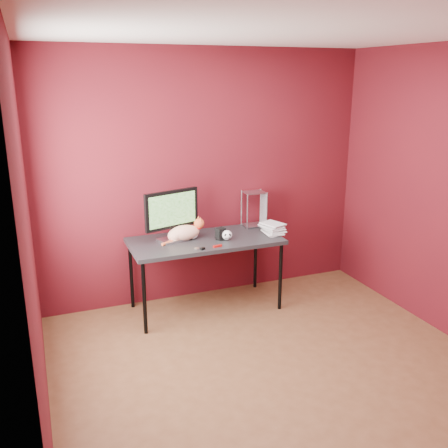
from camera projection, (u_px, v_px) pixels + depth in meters
name	position (u px, v px, depth m)	size (l,w,h in m)	color
room	(287.00, 201.00, 3.60)	(3.52, 3.52, 2.61)	brown
desk	(205.00, 244.00, 4.98)	(1.50, 0.70, 0.75)	black
monitor	(172.00, 213.00, 4.85)	(0.57, 0.26, 0.51)	#A7A7AB
cat	(184.00, 232.00, 4.92)	(0.47, 0.20, 0.22)	orange
skull_mug	(227.00, 235.00, 4.93)	(0.10, 0.11, 0.10)	white
speaker	(221.00, 234.00, 4.94)	(0.10, 0.10, 0.12)	black
book_stack	(267.00, 178.00, 4.96)	(0.24, 0.28, 1.18)	beige
wire_rack	(254.00, 209.00, 5.35)	(0.23, 0.19, 0.38)	#A7A7AB
pocket_knife	(218.00, 246.00, 4.74)	(0.09, 0.02, 0.02)	#AF100D
black_gadget	(203.00, 249.00, 4.66)	(0.04, 0.03, 0.02)	black
washer	(197.00, 248.00, 4.69)	(0.05, 0.05, 0.00)	#A7A7AB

